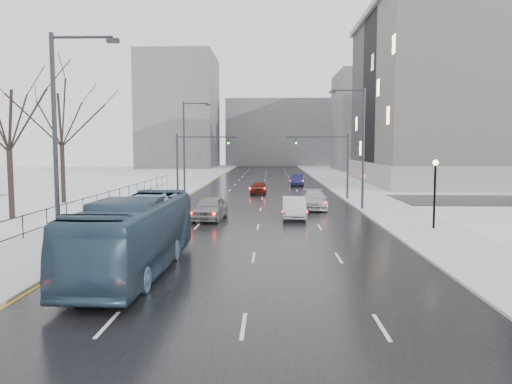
# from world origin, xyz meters

# --- Properties ---
(road) EXTENTS (16.00, 150.00, 0.04)m
(road) POSITION_xyz_m (0.00, 60.00, 0.02)
(road) COLOR black
(road) RESTS_ON ground
(cross_road) EXTENTS (130.00, 10.00, 0.04)m
(cross_road) POSITION_xyz_m (0.00, 48.00, 0.02)
(cross_road) COLOR black
(cross_road) RESTS_ON ground
(sidewalk_left) EXTENTS (5.00, 150.00, 0.16)m
(sidewalk_left) POSITION_xyz_m (-10.50, 60.00, 0.08)
(sidewalk_left) COLOR silver
(sidewalk_left) RESTS_ON ground
(sidewalk_right) EXTENTS (5.00, 150.00, 0.16)m
(sidewalk_right) POSITION_xyz_m (10.50, 60.00, 0.08)
(sidewalk_right) COLOR silver
(sidewalk_right) RESTS_ON ground
(park_strip) EXTENTS (14.00, 150.00, 0.12)m
(park_strip) POSITION_xyz_m (-20.00, 60.00, 0.06)
(park_strip) COLOR white
(park_strip) RESTS_ON ground
(tree_park_d) EXTENTS (8.75, 8.75, 12.50)m
(tree_park_d) POSITION_xyz_m (-17.80, 34.00, 0.00)
(tree_park_d) COLOR black
(tree_park_d) RESTS_ON ground
(tree_park_e) EXTENTS (9.45, 9.45, 13.50)m
(tree_park_e) POSITION_xyz_m (-18.20, 44.00, 0.00)
(tree_park_e) COLOR black
(tree_park_e) RESTS_ON ground
(iron_fence) EXTENTS (0.06, 70.00, 1.30)m
(iron_fence) POSITION_xyz_m (-13.00, 30.00, 0.91)
(iron_fence) COLOR black
(iron_fence) RESTS_ON sidewalk_left
(streetlight_r_mid) EXTENTS (2.95, 0.25, 10.00)m
(streetlight_r_mid) POSITION_xyz_m (8.17, 40.00, 5.62)
(streetlight_r_mid) COLOR #2D2D33
(streetlight_r_mid) RESTS_ON ground
(streetlight_l_near) EXTENTS (2.95, 0.25, 10.00)m
(streetlight_l_near) POSITION_xyz_m (-8.17, 20.00, 5.62)
(streetlight_l_near) COLOR #2D2D33
(streetlight_l_near) RESTS_ON ground
(streetlight_l_far) EXTENTS (2.95, 0.25, 10.00)m
(streetlight_l_far) POSITION_xyz_m (-8.17, 52.00, 5.62)
(streetlight_l_far) COLOR #2D2D33
(streetlight_l_far) RESTS_ON ground
(lamppost_r_mid) EXTENTS (0.36, 0.36, 4.28)m
(lamppost_r_mid) POSITION_xyz_m (11.00, 30.00, 2.94)
(lamppost_r_mid) COLOR black
(lamppost_r_mid) RESTS_ON sidewalk_right
(mast_signal_right) EXTENTS (6.10, 0.33, 6.50)m
(mast_signal_right) POSITION_xyz_m (7.33, 48.00, 4.11)
(mast_signal_right) COLOR #2D2D33
(mast_signal_right) RESTS_ON ground
(mast_signal_left) EXTENTS (6.10, 0.33, 6.50)m
(mast_signal_left) POSITION_xyz_m (-7.33, 48.00, 4.11)
(mast_signal_left) COLOR #2D2D33
(mast_signal_left) RESTS_ON ground
(no_uturn_sign) EXTENTS (0.60, 0.06, 2.70)m
(no_uturn_sign) POSITION_xyz_m (9.20, 44.00, 2.30)
(no_uturn_sign) COLOR #2D2D33
(no_uturn_sign) RESTS_ON sidewalk_right
(civic_building) EXTENTS (41.00, 31.00, 24.80)m
(civic_building) POSITION_xyz_m (35.00, 72.00, 11.21)
(civic_building) COLOR gray
(civic_building) RESTS_ON ground
(bldg_far_right) EXTENTS (24.00, 20.00, 22.00)m
(bldg_far_right) POSITION_xyz_m (28.00, 115.00, 11.00)
(bldg_far_right) COLOR slate
(bldg_far_right) RESTS_ON ground
(bldg_far_left) EXTENTS (18.00, 22.00, 28.00)m
(bldg_far_left) POSITION_xyz_m (-22.00, 125.00, 14.00)
(bldg_far_left) COLOR slate
(bldg_far_left) RESTS_ON ground
(bldg_far_center) EXTENTS (30.00, 18.00, 18.00)m
(bldg_far_center) POSITION_xyz_m (4.00, 140.00, 9.00)
(bldg_far_center) COLOR slate
(bldg_far_center) RESTS_ON ground
(bus) EXTENTS (2.87, 11.31, 3.14)m
(bus) POSITION_xyz_m (-4.80, 19.14, 1.61)
(bus) COLOR #334C63
(bus) RESTS_ON road
(sedan_center_near) EXTENTS (2.51, 5.10, 1.68)m
(sedan_center_near) POSITION_xyz_m (-3.50, 34.23, 0.88)
(sedan_center_near) COLOR gray
(sedan_center_near) RESTS_ON road
(sedan_right_near) EXTENTS (1.74, 4.79, 1.57)m
(sedan_right_near) POSITION_xyz_m (2.53, 35.08, 0.82)
(sedan_right_near) COLOR silver
(sedan_right_near) RESTS_ON road
(sedan_right_far) EXTENTS (2.48, 5.42, 1.54)m
(sedan_right_far) POSITION_xyz_m (4.50, 40.67, 0.81)
(sedan_right_far) COLOR #B6B5BA
(sedan_right_far) RESTS_ON road
(sedan_center_far) EXTENTS (1.83, 4.22, 1.42)m
(sedan_center_far) POSITION_xyz_m (-0.50, 54.01, 0.75)
(sedan_center_far) COLOR #57190F
(sedan_center_far) RESTS_ON road
(sedan_right_distant) EXTENTS (2.09, 4.72, 1.51)m
(sedan_right_distant) POSITION_xyz_m (4.50, 65.98, 0.79)
(sedan_right_distant) COLOR #1B1D52
(sedan_right_distant) RESTS_ON road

